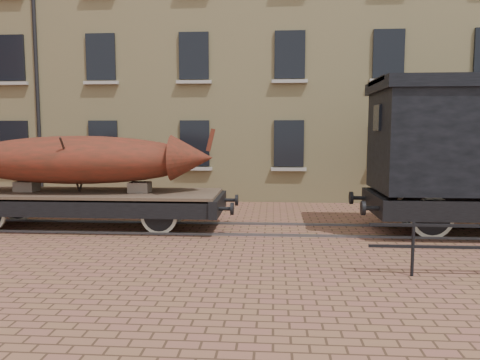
{
  "coord_description": "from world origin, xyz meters",
  "views": [
    {
      "loc": [
        0.44,
        -12.38,
        2.66
      ],
      "look_at": [
        -0.49,
        0.5,
        1.3
      ],
      "focal_mm": 35.0,
      "sensor_mm": 36.0,
      "label": 1
    }
  ],
  "objects": [
    {
      "name": "flatcar_wagon",
      "position": [
        -4.78,
        -0.0,
        0.79
      ],
      "size": [
        8.44,
        2.29,
        1.27
      ],
      "color": "brown",
      "rests_on": "ground"
    },
    {
      "name": "ground",
      "position": [
        0.0,
        0.0,
        0.0
      ],
      "size": [
        90.0,
        90.0,
        0.0
      ],
      "primitive_type": "plane",
      "color": "brown"
    },
    {
      "name": "rail_track",
      "position": [
        0.0,
        0.0,
        0.03
      ],
      "size": [
        30.0,
        1.52,
        0.06
      ],
      "color": "#59595E",
      "rests_on": "ground"
    },
    {
      "name": "iron_boat",
      "position": [
        -4.87,
        0.0,
        1.88
      ],
      "size": [
        7.47,
        2.5,
        1.75
      ],
      "color": "maroon",
      "rests_on": "flatcar_wagon"
    },
    {
      "name": "warehouse_cream",
      "position": [
        3.0,
        9.99,
        7.0
      ],
      "size": [
        40.0,
        10.19,
        14.0
      ],
      "color": "#DFC885",
      "rests_on": "ground"
    }
  ]
}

